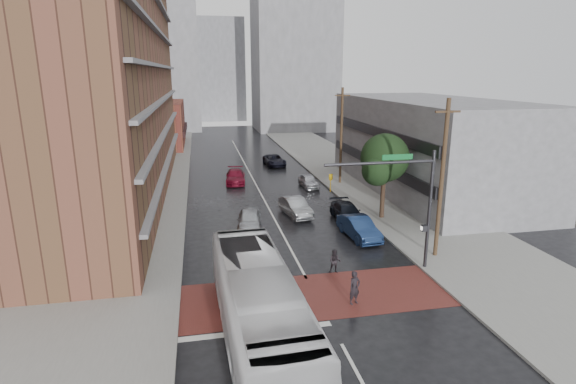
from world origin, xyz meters
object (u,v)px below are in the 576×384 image
object	(u,v)px
transit_bus	(259,309)
car_travel_c	(235,176)
pedestrian_a	(355,288)
car_parked_near	(359,228)
car_parked_mid	(347,212)
suv_travel	(274,160)
car_parked_far	(309,181)
car_travel_a	(249,220)
pedestrian_b	(335,261)
car_travel_b	(295,207)

from	to	relation	value
transit_bus	car_travel_c	world-z (taller)	transit_bus
transit_bus	pedestrian_a	world-z (taller)	transit_bus
car_parked_near	car_parked_mid	xyz separation A→B (m)	(0.43, 3.93, -0.09)
suv_travel	car_parked_far	distance (m)	11.83
pedestrian_a	car_travel_a	world-z (taller)	pedestrian_a
car_parked_mid	pedestrian_b	bearing A→B (deg)	-112.83
pedestrian_b	car_parked_mid	distance (m)	9.94
car_travel_b	car_parked_near	distance (m)	6.79
pedestrian_b	transit_bus	bearing A→B (deg)	-109.22
pedestrian_a	car_parked_mid	world-z (taller)	pedestrian_a
pedestrian_b	car_travel_b	world-z (taller)	car_travel_b
car_travel_c	car_parked_far	distance (m)	7.95
pedestrian_a	pedestrian_b	bearing A→B (deg)	67.19
pedestrian_a	car_parked_near	bearing A→B (deg)	47.53
car_travel_c	car_parked_far	bearing A→B (deg)	-19.54
pedestrian_b	car_parked_far	world-z (taller)	pedestrian_b
pedestrian_a	car_parked_mid	bearing A→B (deg)	51.89
car_travel_c	pedestrian_a	bearing A→B (deg)	-77.33
car_parked_far	suv_travel	bearing A→B (deg)	96.03
suv_travel	car_parked_far	bearing A→B (deg)	-85.77
pedestrian_b	car_parked_far	size ratio (longest dim) A/B	0.38
transit_bus	car_parked_far	bearing A→B (deg)	69.80
pedestrian_a	transit_bus	bearing A→B (deg)	-174.22
pedestrian_b	car_travel_a	bearing A→B (deg)	135.95
car_parked_mid	car_travel_b	bearing A→B (deg)	152.19
pedestrian_a	car_travel_a	distance (m)	12.89
transit_bus	pedestrian_a	distance (m)	5.90
car_parked_far	car_travel_a	bearing A→B (deg)	-124.17
transit_bus	suv_travel	xyz separation A→B (m)	(7.09, 38.34, -1.08)
pedestrian_a	suv_travel	size ratio (longest dim) A/B	0.36
car_travel_b	car_travel_c	bearing A→B (deg)	98.64
car_travel_c	car_parked_near	world-z (taller)	car_parked_near
car_travel_c	suv_travel	distance (m)	10.16
transit_bus	pedestrian_b	world-z (taller)	transit_bus
transit_bus	pedestrian_a	size ratio (longest dim) A/B	7.10
car_travel_b	suv_travel	distance (m)	20.90
transit_bus	suv_travel	bearing A→B (deg)	77.40
transit_bus	car_parked_mid	bearing A→B (deg)	57.48
pedestrian_a	car_travel_c	size ratio (longest dim) A/B	0.36
car_parked_near	car_travel_c	bearing A→B (deg)	106.29
pedestrian_a	suv_travel	xyz separation A→B (m)	(1.89, 35.69, -0.21)
transit_bus	car_travel_c	size ratio (longest dim) A/B	2.59
pedestrian_a	car_travel_b	xyz separation A→B (m)	(0.14, 14.87, -0.15)
pedestrian_b	suv_travel	world-z (taller)	pedestrian_b
car_travel_b	car_parked_far	world-z (taller)	car_travel_b
suv_travel	car_parked_near	world-z (taller)	car_parked_near
car_travel_b	car_parked_mid	distance (m)	4.26
car_travel_c	car_parked_near	bearing A→B (deg)	-63.57
suv_travel	car_parked_mid	world-z (taller)	suv_travel
car_travel_c	car_parked_far	world-z (taller)	car_travel_c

